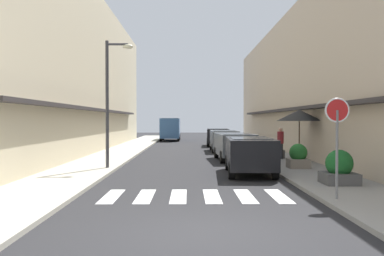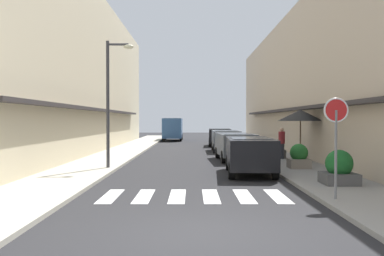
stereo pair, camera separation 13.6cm
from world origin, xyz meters
TOP-DOWN VIEW (x-y plane):
  - ground_plane at (0.00, 17.00)m, footprint 93.48×93.48m
  - sidewalk_left at (-4.66, 17.00)m, footprint 2.72×59.49m
  - sidewalk_right at (4.66, 17.00)m, footprint 2.72×59.49m
  - building_row_left at (-8.52, 18.12)m, footprint 5.50×40.24m
  - building_row_right at (8.52, 18.12)m, footprint 5.50×40.24m
  - crosswalk at (-0.00, 3.83)m, footprint 5.20×2.20m
  - parked_car_near at (2.25, 8.48)m, footprint 1.97×4.17m
  - parked_car_mid at (2.25, 14.07)m, footprint 1.96×4.22m
  - parked_car_far at (2.25, 20.35)m, footprint 1.83×4.21m
  - parked_car_distant at (2.25, 26.38)m, footprint 1.96×4.05m
  - delivery_van at (-2.10, 35.59)m, footprint 2.02×5.41m
  - round_street_sign at (3.68, 2.85)m, footprint 0.65×0.07m
  - street_lamp at (-3.51, 9.92)m, footprint 1.19×0.28m
  - cafe_umbrella at (5.22, 12.14)m, footprint 2.20×2.20m
  - planter_corner at (4.66, 5.33)m, footprint 1.06×1.06m
  - planter_midblock at (4.52, 9.72)m, footprint 0.87×0.87m
  - planter_far at (4.62, 14.39)m, footprint 0.71×0.71m
  - pedestrian_walking_near at (4.70, 13.90)m, footprint 0.34×0.34m

SIDE VIEW (x-z plane):
  - ground_plane at x=0.00m, z-range 0.00..0.00m
  - crosswalk at x=0.00m, z-range 0.00..0.01m
  - sidewalk_left at x=-4.66m, z-range 0.00..0.12m
  - sidewalk_right at x=4.66m, z-range 0.00..0.12m
  - planter_far at x=4.62m, z-range 0.09..1.09m
  - planter_midblock at x=4.52m, z-range 0.07..1.11m
  - planter_corner at x=4.66m, z-range 0.05..1.15m
  - parked_car_distant at x=2.25m, z-range 0.19..1.66m
  - parked_car_near at x=2.25m, z-range 0.19..1.66m
  - parked_car_mid at x=2.25m, z-range 0.19..1.66m
  - parked_car_far at x=2.25m, z-range 0.19..1.66m
  - pedestrian_walking_near at x=4.70m, z-range 0.16..1.83m
  - delivery_van at x=-2.10m, z-range 0.22..2.59m
  - round_street_sign at x=3.68m, z-range 0.82..3.46m
  - cafe_umbrella at x=5.22m, z-range 1.11..3.67m
  - street_lamp at x=-3.51m, z-range 0.72..6.19m
  - building_row_right at x=8.52m, z-range 0.00..8.99m
  - building_row_left at x=-8.52m, z-range 0.00..10.48m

